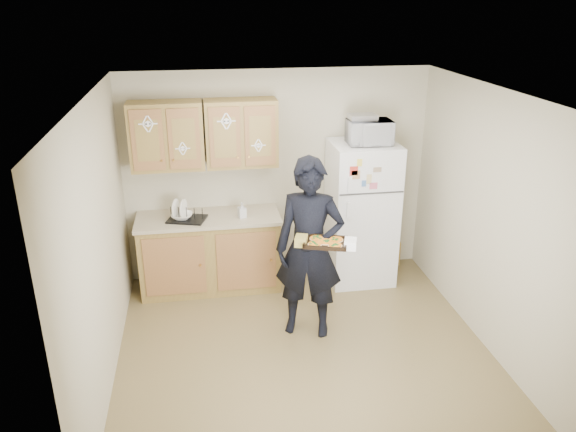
{
  "coord_description": "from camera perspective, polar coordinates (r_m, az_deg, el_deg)",
  "views": [
    {
      "loc": [
        -0.91,
        -4.55,
        3.29
      ],
      "look_at": [
        -0.09,
        0.45,
        1.26
      ],
      "focal_mm": 35.0,
      "sensor_mm": 36.0,
      "label": 1
    }
  ],
  "objects": [
    {
      "name": "floor",
      "position": [
        5.68,
        1.69,
        -13.57
      ],
      "size": [
        3.6,
        3.6,
        0.0
      ],
      "primitive_type": "plane",
      "color": "brown",
      "rests_on": "ground"
    },
    {
      "name": "ceiling",
      "position": [
        4.7,
        2.03,
        12.13
      ],
      "size": [
        3.6,
        3.6,
        0.0
      ],
      "primitive_type": "plane",
      "color": "silver",
      "rests_on": "wall_back"
    },
    {
      "name": "wall_back",
      "position": [
        6.73,
        -1.1,
        4.15
      ],
      "size": [
        3.6,
        0.04,
        2.5
      ],
      "primitive_type": "cube",
      "color": "#BEB69A",
      "rests_on": "floor"
    },
    {
      "name": "wall_front",
      "position": [
        3.54,
        7.58,
        -13.59
      ],
      "size": [
        3.6,
        0.04,
        2.5
      ],
      "primitive_type": "cube",
      "color": "#BEB69A",
      "rests_on": "floor"
    },
    {
      "name": "wall_left",
      "position": [
        5.06,
        -18.62,
        -3.18
      ],
      "size": [
        0.04,
        3.6,
        2.5
      ],
      "primitive_type": "cube",
      "color": "#BEB69A",
      "rests_on": "floor"
    },
    {
      "name": "wall_right",
      "position": [
        5.67,
        19.99,
        -0.65
      ],
      "size": [
        0.04,
        3.6,
        2.5
      ],
      "primitive_type": "cube",
      "color": "#BEB69A",
      "rests_on": "floor"
    },
    {
      "name": "refrigerator",
      "position": [
        6.72,
        7.43,
        0.31
      ],
      "size": [
        0.75,
        0.7,
        1.7
      ],
      "primitive_type": "cube",
      "color": "white",
      "rests_on": "floor"
    },
    {
      "name": "base_cabinet",
      "position": [
        6.67,
        -7.91,
        -3.81
      ],
      "size": [
        1.6,
        0.6,
        0.86
      ],
      "primitive_type": "cube",
      "color": "brown",
      "rests_on": "floor"
    },
    {
      "name": "countertop",
      "position": [
        6.49,
        -8.11,
        -0.22
      ],
      "size": [
        1.64,
        0.64,
        0.04
      ],
      "primitive_type": "cube",
      "color": "tan",
      "rests_on": "base_cabinet"
    },
    {
      "name": "upper_cab_left",
      "position": [
        6.34,
        -12.24,
        7.96
      ],
      "size": [
        0.8,
        0.33,
        0.75
      ],
      "primitive_type": "cube",
      "color": "brown",
      "rests_on": "wall_back"
    },
    {
      "name": "upper_cab_right",
      "position": [
        6.35,
        -4.77,
        8.39
      ],
      "size": [
        0.8,
        0.33,
        0.75
      ],
      "primitive_type": "cube",
      "color": "brown",
      "rests_on": "wall_back"
    },
    {
      "name": "cereal_box",
      "position": [
        7.35,
        10.51,
        -3.78
      ],
      "size": [
        0.2,
        0.07,
        0.32
      ],
      "primitive_type": "cube",
      "color": "#DBBE4D",
      "rests_on": "floor"
    },
    {
      "name": "person",
      "position": [
        5.55,
        2.19,
        -3.38
      ],
      "size": [
        0.78,
        0.64,
        1.86
      ],
      "primitive_type": "imported",
      "rotation": [
        0.0,
        0.0,
        -0.32
      ],
      "color": "black",
      "rests_on": "floor"
    },
    {
      "name": "baking_tray",
      "position": [
        5.24,
        3.84,
        -2.77
      ],
      "size": [
        0.47,
        0.4,
        0.04
      ],
      "primitive_type": "cube",
      "rotation": [
        0.0,
        0.0,
        -0.32
      ],
      "color": "black",
      "rests_on": "person"
    },
    {
      "name": "pizza_front_left",
      "position": [
        5.18,
        2.75,
        -2.85
      ],
      "size": [
        0.13,
        0.13,
        0.02
      ],
      "primitive_type": "cylinder",
      "color": "orange",
      "rests_on": "baking_tray"
    },
    {
      "name": "pizza_front_right",
      "position": [
        5.16,
        4.81,
        -2.98
      ],
      "size": [
        0.13,
        0.13,
        0.02
      ],
      "primitive_type": "cylinder",
      "color": "orange",
      "rests_on": "baking_tray"
    },
    {
      "name": "pizza_back_left",
      "position": [
        5.3,
        2.91,
        -2.26
      ],
      "size": [
        0.13,
        0.13,
        0.02
      ],
      "primitive_type": "cylinder",
      "color": "orange",
      "rests_on": "baking_tray"
    },
    {
      "name": "pizza_back_right",
      "position": [
        5.28,
        4.92,
        -2.38
      ],
      "size": [
        0.13,
        0.13,
        0.02
      ],
      "primitive_type": "cylinder",
      "color": "orange",
      "rests_on": "baking_tray"
    },
    {
      "name": "pizza_center",
      "position": [
        5.23,
        3.85,
        -2.61
      ],
      "size": [
        0.13,
        0.13,
        0.02
      ],
      "primitive_type": "cylinder",
      "color": "orange",
      "rests_on": "baking_tray"
    },
    {
      "name": "microwave",
      "position": [
        6.39,
        8.26,
        8.42
      ],
      "size": [
        0.49,
        0.34,
        0.27
      ],
      "primitive_type": "imported",
      "rotation": [
        0.0,
        0.0,
        -0.02
      ],
      "color": "white",
      "rests_on": "refrigerator"
    },
    {
      "name": "foil_pan",
      "position": [
        6.36,
        7.59,
        9.94
      ],
      "size": [
        0.3,
        0.21,
        0.06
      ],
      "primitive_type": "cube",
      "rotation": [
        0.0,
        0.0,
        -0.01
      ],
      "color": "#B7B6BE",
      "rests_on": "microwave"
    },
    {
      "name": "dish_rack",
      "position": [
        6.4,
        -10.27,
        0.29
      ],
      "size": [
        0.48,
        0.41,
        0.16
      ],
      "primitive_type": "cube",
      "rotation": [
        0.0,
        0.0,
        -0.3
      ],
      "color": "black",
      "rests_on": "countertop"
    },
    {
      "name": "bowl",
      "position": [
        6.41,
        -10.73,
        -0.01
      ],
      "size": [
        0.27,
        0.27,
        0.06
      ],
      "primitive_type": "imported",
      "rotation": [
        0.0,
        0.0,
        -0.13
      ],
      "color": "white",
      "rests_on": "dish_rack"
    },
    {
      "name": "soap_bottle",
      "position": [
        6.38,
        -4.7,
        0.61
      ],
      "size": [
        0.1,
        0.1,
        0.18
      ],
      "primitive_type": "imported",
      "rotation": [
        0.0,
        0.0,
        0.29
      ],
      "color": "white",
      "rests_on": "countertop"
    }
  ]
}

